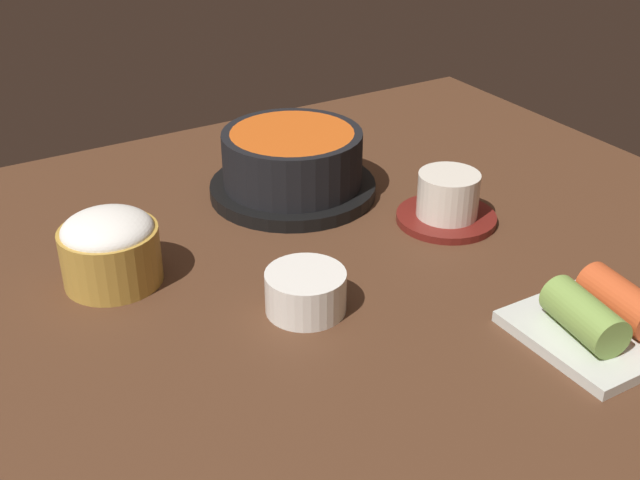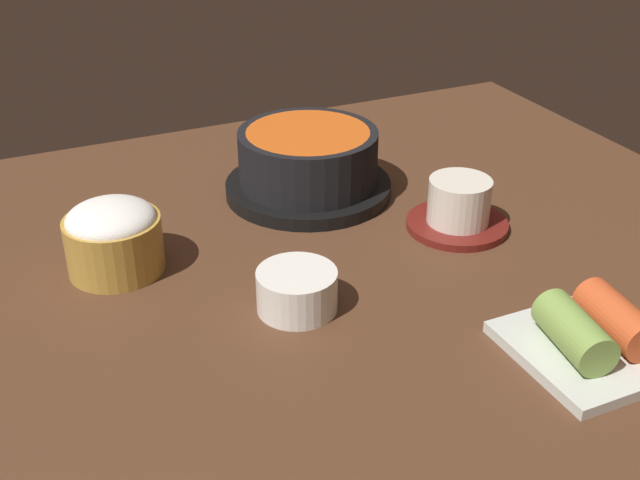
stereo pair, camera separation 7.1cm
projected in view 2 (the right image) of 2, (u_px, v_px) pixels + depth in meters
The scene contains 6 objects.
dining_table at pixel (293, 271), 78.94cm from camera, with size 100.00×76.00×2.00cm, color #4C2D1C.
stone_pot at pixel (308, 163), 89.97cm from camera, with size 18.69×18.69×7.49cm.
rice_bowl at pixel (113, 236), 75.54cm from camera, with size 9.11×9.11×7.00cm.
tea_cup_with_saucer at pixel (459, 207), 83.38cm from camera, with size 10.61×10.61×5.50cm.
banchan_cup_center at pixel (297, 289), 70.48cm from camera, with size 7.15×7.15×3.74cm.
kimchi_plate at pixel (593, 336), 64.95cm from camera, with size 12.37×12.37×4.51cm.
Camera 2 is at (-25.72, -62.37, 42.18)cm, focal length 45.34 mm.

